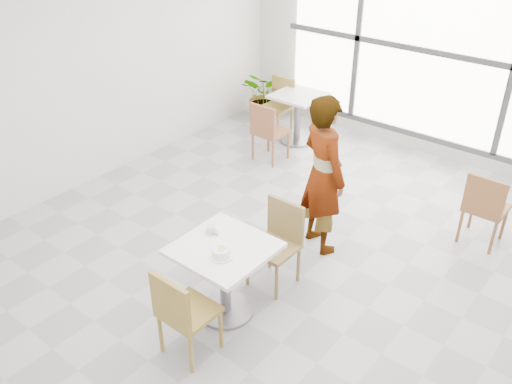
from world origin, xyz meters
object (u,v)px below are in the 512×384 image
Objects in this scene: oatmeal_bowl at (221,252)px; bg_chair_left_far at (279,102)px; chair_near at (182,310)px; chair_far at (279,238)px; bg_table_left at (298,111)px; bg_chair_left_near at (267,129)px; bg_chair_right_near at (485,205)px; coffee_cup at (211,230)px; person at (323,175)px; plant_left at (266,97)px; main_table at (224,267)px.

bg_chair_left_far reaches higher than oatmeal_bowl.
chair_near is 1.31m from chair_far.
bg_chair_left_near is at bearing -85.30° from bg_table_left.
bg_chair_left_far is 1.00× the size of bg_chair_right_near.
coffee_cup is at bearing -118.10° from chair_far.
chair_far is 4.14× the size of oatmeal_bowl.
person reaches higher than bg_chair_left_near.
chair_far is 2.62m from bg_chair_left_near.
bg_chair_left_far is 1.05× the size of plant_left.
bg_table_left is 0.83m from bg_chair_left_near.
chair_far and bg_chair_left_near have the same top height.
person reaches higher than coffee_cup.
bg_chair_right_near reaches higher than plant_left.
plant_left reaches higher than bg_table_left.
bg_chair_right_near reaches higher than coffee_cup.
plant_left is (-2.64, 3.16, -0.09)m from chair_far.
oatmeal_bowl is at bearing -59.58° from bg_chair_left_far.
bg_chair_left_near is 1.00× the size of bg_chair_left_far.
chair_near reaches higher than coffee_cup.
main_table is 0.30m from oatmeal_bowl.
person is 3.58m from plant_left.
main_table is 3.89m from bg_table_left.
plant_left is at bearing 129.90° from chair_far.
bg_chair_left_near is at bearing -51.15° from plant_left.
main_table is 4.62m from plant_left.
oatmeal_bowl reaches higher than bg_table_left.
chair_near reaches higher than bg_table_left.
coffee_cup is at bearing 56.02° from bg_chair_right_near.
bg_chair_left_near is (-1.70, 1.99, 0.00)m from chair_far.
coffee_cup is 0.19× the size of plant_left.
chair_far is at bearing 114.29° from person.
chair_near is 1.00× the size of bg_chair_right_near.
bg_chair_left_near is at bearing -12.59° from person.
chair_far is 1.16× the size of bg_table_left.
main_table is 0.92× the size of chair_far.
bg_chair_left_far is at bearing 120.29° from main_table.
plant_left is at bearing 123.54° from main_table.
bg_chair_left_near reaches higher than plant_left.
plant_left is at bearing 121.69° from coffee_cup.
coffee_cup is (-0.32, -0.60, 0.28)m from chair_far.
oatmeal_bowl is at bearing 113.55° from person.
bg_chair_left_far is (-2.11, 3.61, -0.02)m from main_table.
bg_chair_left_near reaches higher than bg_table_left.
bg_table_left is (-1.76, 3.62, -0.31)m from oatmeal_bowl.
chair_near is 4.49m from bg_table_left.
bg_chair_left_far is (-2.19, 2.16, -0.37)m from person.
oatmeal_bowl is 4.04m from bg_table_left.
bg_chair_right_near is at bearing 56.02° from coffee_cup.
person is (0.31, 1.36, 0.09)m from coffee_cup.
plant_left is at bearing 151.89° from bg_chair_left_far.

